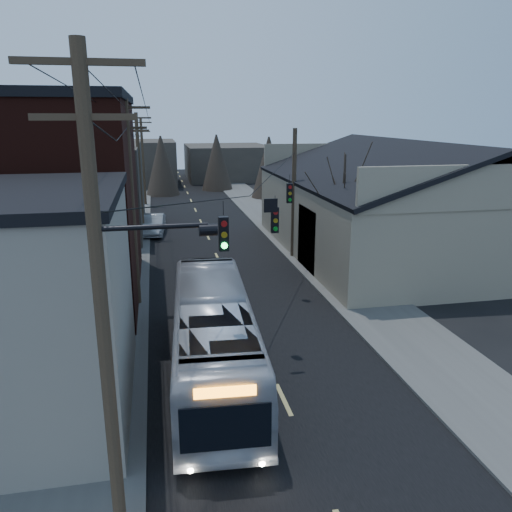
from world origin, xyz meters
The scene contains 12 objects.
road_surface centered at (0.00, 30.00, 0.01)m, with size 9.00×110.00×0.02m, color black.
sidewalk_left centered at (-6.50, 30.00, 0.06)m, with size 4.00×110.00×0.12m, color #474744.
sidewalk_right centered at (6.50, 30.00, 0.06)m, with size 4.00×110.00×0.12m, color #474744.
building_brick centered at (-10.00, 20.00, 5.00)m, with size 10.00×12.00×10.00m, color black.
building_left_far centered at (-9.50, 36.00, 3.50)m, with size 9.00×14.00×7.00m, color #36302B.
warehouse centered at (13.00, 25.00, 2.70)m, with size 16.16×20.60×7.73m.
building_far_left centered at (-6.00, 65.00, 3.00)m, with size 10.00×12.00×6.00m, color #36302B.
building_far_right centered at (7.00, 70.00, 2.50)m, with size 12.00×14.00×5.00m, color #36302B.
bare_tree centered at (6.50, 20.00, 3.60)m, with size 0.40×0.40×7.20m, color black.
utility_lines centered at (-3.11, 24.14, 4.95)m, with size 11.24×45.28×10.50m.
bus centered at (-2.09, 10.12, 1.60)m, with size 2.69×11.51×3.21m, color #ABAEB7.
parked_car centered at (-4.20, 33.88, 0.79)m, with size 1.66×4.77×1.57m, color #979A9E.
Camera 1 is at (-3.85, -6.39, 9.21)m, focal length 35.00 mm.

